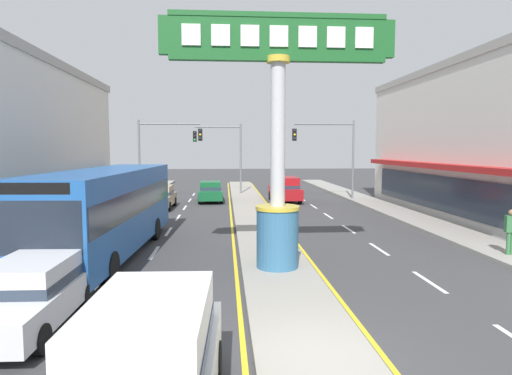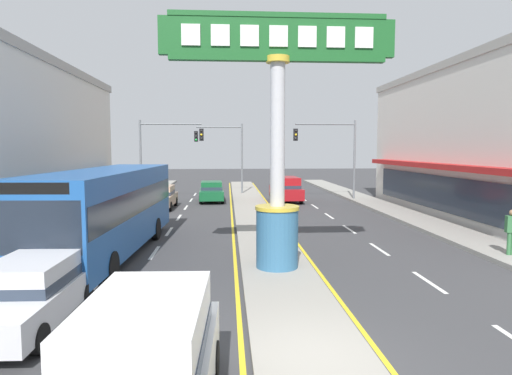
# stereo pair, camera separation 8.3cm
# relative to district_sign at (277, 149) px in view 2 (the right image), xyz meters

# --- Properties ---
(ground_plane) EXTENTS (160.00, 160.00, 0.00)m
(ground_plane) POSITION_rel_district_sign_xyz_m (0.00, -6.29, -4.03)
(ground_plane) COLOR #3A3A3D
(median_strip) EXTENTS (2.37, 52.00, 0.14)m
(median_strip) POSITION_rel_district_sign_xyz_m (0.00, 11.71, -3.96)
(median_strip) COLOR gray
(median_strip) RESTS_ON ground
(sidewalk_left) EXTENTS (2.30, 60.00, 0.18)m
(sidewalk_left) POSITION_rel_district_sign_xyz_m (-8.93, 9.71, -3.94)
(sidewalk_left) COLOR gray
(sidewalk_left) RESTS_ON ground
(sidewalk_right) EXTENTS (2.30, 60.00, 0.18)m
(sidewalk_right) POSITION_rel_district_sign_xyz_m (8.93, 9.71, -3.94)
(sidewalk_right) COLOR gray
(sidewalk_right) RESTS_ON ground
(lane_markings) EXTENTS (9.11, 52.00, 0.01)m
(lane_markings) POSITION_rel_district_sign_xyz_m (0.00, 10.35, -4.02)
(lane_markings) COLOR silver
(lane_markings) RESTS_ON ground
(district_sign) EXTENTS (7.49, 1.45, 8.17)m
(district_sign) POSITION_rel_district_sign_xyz_m (0.00, 0.00, 0.00)
(district_sign) COLOR #33668C
(district_sign) RESTS_ON median_strip
(storefront_right) EXTENTS (9.13, 20.95, 8.98)m
(storefront_right) POSITION_rel_district_sign_xyz_m (14.66, 10.93, 0.47)
(storefront_right) COLOR silver
(storefront_right) RESTS_ON ground
(traffic_light_left_side) EXTENTS (4.86, 0.46, 6.20)m
(traffic_light_left_side) POSITION_rel_district_sign_xyz_m (-6.42, 19.72, 0.22)
(traffic_light_left_side) COLOR slate
(traffic_light_left_side) RESTS_ON ground
(traffic_light_right_side) EXTENTS (4.86, 0.46, 6.20)m
(traffic_light_right_side) POSITION_rel_district_sign_xyz_m (6.42, 19.22, 0.22)
(traffic_light_right_side) COLOR slate
(traffic_light_right_side) RESTS_ON ground
(traffic_light_median_far) EXTENTS (4.20, 0.46, 6.20)m
(traffic_light_median_far) POSITION_rel_district_sign_xyz_m (-1.83, 24.39, 0.17)
(traffic_light_median_far) COLOR slate
(traffic_light_median_far) RESTS_ON ground
(sedan_near_right_lane) EXTENTS (1.92, 4.34, 1.53)m
(sedan_near_right_lane) POSITION_rel_district_sign_xyz_m (-6.13, -4.17, -3.24)
(sedan_near_right_lane) COLOR silver
(sedan_near_right_lane) RESTS_ON ground
(suv_far_right_lane) EXTENTS (2.09, 4.66, 1.90)m
(suv_far_right_lane) POSITION_rel_district_sign_xyz_m (-2.83, -8.09, -3.04)
(suv_far_right_lane) COLOR white
(suv_far_right_lane) RESTS_ON ground
(sedan_near_left_lane) EXTENTS (1.96, 4.36, 1.53)m
(sedan_near_left_lane) POSITION_rel_district_sign_xyz_m (-2.84, 19.47, -3.24)
(sedan_near_left_lane) COLOR #14562D
(sedan_near_left_lane) RESTS_ON ground
(suv_mid_left_lane) EXTENTS (2.15, 4.69, 1.90)m
(suv_mid_left_lane) POSITION_rel_district_sign_xyz_m (2.84, 18.96, -3.04)
(suv_mid_left_lane) COLOR maroon
(suv_mid_left_lane) RESTS_ON ground
(bus_far_left_oncoming) EXTENTS (3.11, 11.32, 3.26)m
(bus_far_left_oncoming) POSITION_rel_district_sign_xyz_m (-6.13, 2.60, -2.16)
(bus_far_left_oncoming) COLOR #1E5199
(bus_far_left_oncoming) RESTS_ON ground
(sedan_kerb_right) EXTENTS (1.91, 4.34, 1.53)m
(sedan_kerb_right) POSITION_rel_district_sign_xyz_m (-6.13, 15.83, -3.24)
(sedan_kerb_right) COLOR tan
(sedan_kerb_right) RESTS_ON ground
(pedestrian_near_kerb) EXTENTS (0.43, 0.27, 1.66)m
(pedestrian_near_kerb) POSITION_rel_district_sign_xyz_m (8.68, 0.95, -2.91)
(pedestrian_near_kerb) COLOR #336B3D
(pedestrian_near_kerb) RESTS_ON sidewalk_right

